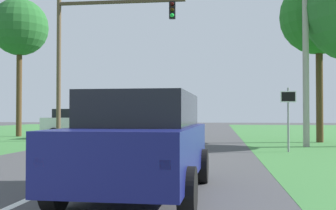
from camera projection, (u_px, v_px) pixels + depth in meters
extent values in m
plane|color=#424244|center=(121.00, 158.00, 13.93)|extent=(120.00, 120.00, 0.00)
cube|color=navy|center=(141.00, 151.00, 7.60)|extent=(2.13, 4.86, 0.88)
cube|color=black|center=(144.00, 110.00, 7.85)|extent=(1.84, 3.03, 0.61)
cube|color=red|center=(40.00, 162.00, 5.38)|extent=(0.14, 0.06, 0.12)
cube|color=red|center=(166.00, 165.00, 5.13)|extent=(0.14, 0.06, 0.12)
cylinder|color=black|center=(112.00, 164.00, 9.21)|extent=(0.26, 0.73, 0.72)
cylinder|color=black|center=(202.00, 166.00, 8.91)|extent=(0.26, 0.73, 0.72)
cylinder|color=black|center=(55.00, 188.00, 6.27)|extent=(0.26, 0.73, 0.72)
cylinder|color=black|center=(188.00, 191.00, 5.97)|extent=(0.26, 0.73, 0.72)
cube|color=#B7B2A8|center=(141.00, 131.00, 15.79)|extent=(2.19, 5.49, 0.88)
cube|color=black|center=(140.00, 112.00, 15.54)|extent=(1.83, 2.12, 0.56)
cube|color=#9C978F|center=(130.00, 117.00, 14.15)|extent=(1.97, 2.12, 0.20)
cube|color=red|center=(98.00, 133.00, 13.28)|extent=(0.14, 0.06, 0.12)
cube|color=red|center=(148.00, 133.00, 13.02)|extent=(0.14, 0.06, 0.12)
cylinder|color=black|center=(127.00, 140.00, 17.60)|extent=(0.27, 0.81, 0.80)
cylinder|color=black|center=(174.00, 140.00, 17.28)|extent=(0.27, 0.81, 0.80)
cylinder|color=black|center=(102.00, 145.00, 14.28)|extent=(0.27, 0.81, 0.80)
cylinder|color=black|center=(159.00, 146.00, 13.96)|extent=(0.27, 0.81, 0.80)
cylinder|color=brown|center=(59.00, 67.00, 22.96)|extent=(0.24, 0.24, 8.17)
cube|color=#4C3D2B|center=(121.00, 2.00, 22.61)|extent=(7.00, 0.16, 0.16)
cube|color=black|center=(172.00, 10.00, 22.25)|extent=(0.32, 0.28, 0.90)
sphere|color=black|center=(172.00, 4.00, 22.11)|extent=(0.22, 0.22, 0.22)
sphere|color=black|center=(172.00, 10.00, 22.10)|extent=(0.22, 0.22, 0.22)
sphere|color=#1ED83F|center=(172.00, 15.00, 22.09)|extent=(0.22, 0.22, 0.22)
cylinder|color=gray|center=(288.00, 120.00, 16.19)|extent=(0.08, 0.08, 2.50)
cube|color=white|center=(288.00, 97.00, 16.18)|extent=(0.60, 0.03, 0.44)
cube|color=black|center=(288.00, 97.00, 16.16)|extent=(0.52, 0.01, 0.36)
cylinder|color=#4C351E|center=(320.00, 93.00, 21.83)|extent=(0.36, 0.36, 5.13)
sphere|color=#267026|center=(319.00, 16.00, 21.92)|extent=(4.06, 4.06, 4.06)
cube|color=silver|center=(84.00, 125.00, 24.96)|extent=(4.80, 2.03, 0.93)
cube|color=black|center=(80.00, 113.00, 25.02)|extent=(2.90, 1.74, 0.52)
cube|color=red|center=(118.00, 125.00, 23.84)|extent=(0.07, 0.14, 0.12)
cube|color=red|center=(125.00, 124.00, 25.34)|extent=(0.07, 0.14, 0.12)
cylinder|color=black|center=(54.00, 134.00, 24.27)|extent=(0.69, 0.25, 0.68)
cylinder|color=black|center=(67.00, 132.00, 26.10)|extent=(0.69, 0.25, 0.68)
cylinder|color=black|center=(102.00, 134.00, 23.80)|extent=(0.69, 0.25, 0.68)
cylinder|color=black|center=(112.00, 133.00, 25.63)|extent=(0.69, 0.25, 0.68)
cylinder|color=#9E998E|center=(306.00, 55.00, 18.90)|extent=(0.28, 0.28, 8.30)
cylinder|color=#4C351E|center=(19.00, 92.00, 27.66)|extent=(0.36, 0.36, 5.87)
sphere|color=#256129|center=(20.00, 27.00, 27.76)|extent=(3.77, 3.77, 3.77)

